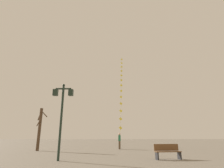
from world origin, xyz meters
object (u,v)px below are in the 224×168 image
(bare_tree, at_px, (39,128))
(park_bench, at_px, (167,152))
(kite_train, at_px, (121,88))
(kite_flyer, at_px, (119,141))
(twin_lantern_lamp_post, at_px, (62,106))

(bare_tree, height_order, park_bench, bare_tree)
(kite_train, relative_size, bare_tree, 4.18)
(kite_train, distance_m, bare_tree, 15.42)
(kite_train, relative_size, kite_flyer, 10.12)
(kite_train, bearing_deg, twin_lantern_lamp_post, -104.27)
(kite_train, height_order, kite_flyer, kite_train)
(park_bench, bearing_deg, twin_lantern_lamp_post, 176.85)
(twin_lantern_lamp_post, xyz_separation_m, kite_train, (4.62, 18.15, 5.94))
(kite_train, bearing_deg, kite_flyer, -94.88)
(twin_lantern_lamp_post, relative_size, bare_tree, 1.10)
(bare_tree, distance_m, park_bench, 12.81)
(bare_tree, bearing_deg, kite_flyer, 16.31)
(kite_flyer, bearing_deg, bare_tree, 111.19)
(twin_lantern_lamp_post, xyz_separation_m, park_bench, (6.48, 0.68, -2.71))
(park_bench, bearing_deg, bare_tree, 138.00)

